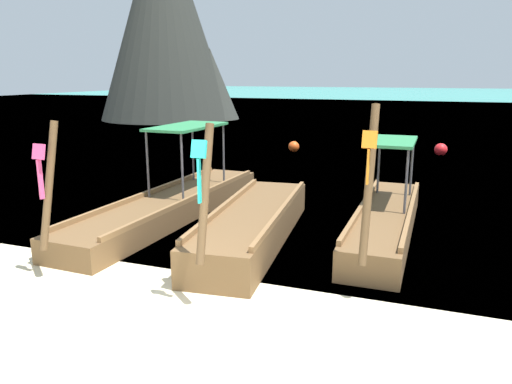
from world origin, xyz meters
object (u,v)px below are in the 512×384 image
longtail_boat_turquoise_ribbon (253,225)px  mooring_buoy_near (294,147)px  mooring_buoy_far (441,150)px  longtail_boat_orange_ribbon (385,219)px  karst_rock (167,17)px  longtail_boat_pink_ribbon (171,204)px

longtail_boat_turquoise_ribbon → mooring_buoy_near: size_ratio=12.17×
longtail_boat_turquoise_ribbon → mooring_buoy_far: 12.78m
longtail_boat_orange_ribbon → mooring_buoy_far: bearing=84.9°
karst_rock → longtail_boat_orange_ribbon: bearing=-51.5°
mooring_buoy_near → longtail_boat_pink_ribbon: bearing=-89.7°
karst_rock → mooring_buoy_near: karst_rock is taller
longtail_boat_orange_ribbon → karst_rock: bearing=128.5°
longtail_boat_turquoise_ribbon → karst_rock: karst_rock is taller
longtail_boat_pink_ribbon → mooring_buoy_far: size_ratio=14.40×
longtail_boat_pink_ribbon → karst_rock: karst_rock is taller
longtail_boat_turquoise_ribbon → mooring_buoy_far: (3.38, 12.33, -0.08)m
mooring_buoy_near → mooring_buoy_far: size_ratio=0.91×
longtail_boat_turquoise_ribbon → longtail_boat_orange_ribbon: longtail_boat_orange_ribbon is taller
karst_rock → mooring_buoy_far: bearing=-30.9°
mooring_buoy_far → longtail_boat_pink_ribbon: bearing=-116.7°
mooring_buoy_near → mooring_buoy_far: bearing=10.5°
mooring_buoy_far → longtail_boat_turquoise_ribbon: bearing=-105.3°
mooring_buoy_near → mooring_buoy_far: (5.79, 1.08, 0.02)m
longtail_boat_pink_ribbon → mooring_buoy_near: size_ratio=15.88×
longtail_boat_pink_ribbon → mooring_buoy_near: longtail_boat_pink_ribbon is taller
longtail_boat_pink_ribbon → karst_rock: size_ratio=0.49×
longtail_boat_turquoise_ribbon → longtail_boat_orange_ribbon: size_ratio=0.94×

